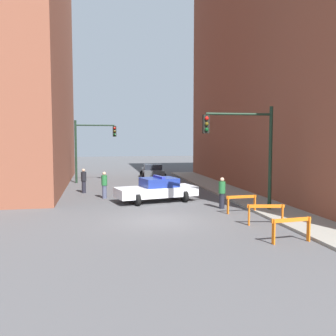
# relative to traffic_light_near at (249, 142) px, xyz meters

# --- Properties ---
(ground_plane) EXTENTS (120.00, 120.00, 0.00)m
(ground_plane) POSITION_rel_traffic_light_near_xyz_m (-4.73, -1.00, -3.53)
(ground_plane) COLOR #4C4C4F
(sidewalk_right) EXTENTS (2.40, 44.00, 0.12)m
(sidewalk_right) POSITION_rel_traffic_light_near_xyz_m (1.47, -1.00, -3.47)
(sidewalk_right) COLOR gray
(sidewalk_right) RESTS_ON ground_plane
(building_right) EXTENTS (12.00, 28.00, 18.72)m
(building_right) POSITION_rel_traffic_light_near_xyz_m (8.67, 7.00, 5.83)
(building_right) COLOR brown
(building_right) RESTS_ON ground_plane
(traffic_light_near) EXTENTS (3.64, 0.35, 5.20)m
(traffic_light_near) POSITION_rel_traffic_light_near_xyz_m (0.00, 0.00, 0.00)
(traffic_light_near) COLOR black
(traffic_light_near) RESTS_ON sidewalk_right
(traffic_light_far) EXTENTS (3.44, 0.35, 5.20)m
(traffic_light_far) POSITION_rel_traffic_light_near_xyz_m (-8.03, 14.37, -0.13)
(traffic_light_far) COLOR black
(traffic_light_far) RESTS_ON ground_plane
(police_car) EXTENTS (5.00, 3.01, 1.52)m
(police_car) POSITION_rel_traffic_light_near_xyz_m (-4.00, 4.01, -2.81)
(police_car) COLOR white
(police_car) RESTS_ON ground_plane
(parked_car_near) EXTENTS (2.45, 4.40, 1.31)m
(parked_car_near) POSITION_rel_traffic_light_near_xyz_m (-2.31, 16.96, -2.86)
(parked_car_near) COLOR #474C51
(parked_car_near) RESTS_ON ground_plane
(pedestrian_crossing) EXTENTS (0.49, 0.49, 1.66)m
(pedestrian_crossing) POSITION_rel_traffic_light_near_xyz_m (-7.01, 5.79, -2.67)
(pedestrian_crossing) COLOR #474C66
(pedestrian_crossing) RESTS_ON ground_plane
(pedestrian_corner) EXTENTS (0.48, 0.48, 1.66)m
(pedestrian_corner) POSITION_rel_traffic_light_near_xyz_m (-8.34, 8.40, -2.67)
(pedestrian_corner) COLOR black
(pedestrian_corner) RESTS_ON ground_plane
(pedestrian_sidewalk) EXTENTS (0.45, 0.45, 1.66)m
(pedestrian_sidewalk) POSITION_rel_traffic_light_near_xyz_m (-0.95, 1.23, -2.67)
(pedestrian_sidewalk) COLOR black
(pedestrian_sidewalk) RESTS_ON ground_plane
(barrier_front) EXTENTS (1.60, 0.30, 0.90)m
(barrier_front) POSITION_rel_traffic_light_near_xyz_m (-0.67, -5.48, -2.91)
(barrier_front) COLOR orange
(barrier_front) RESTS_ON ground_plane
(barrier_mid) EXTENTS (1.58, 0.42, 0.90)m
(barrier_mid) POSITION_rel_traffic_light_near_xyz_m (-0.36, -2.79, -2.91)
(barrier_mid) COLOR orange
(barrier_mid) RESTS_ON ground_plane
(barrier_back) EXTENTS (1.60, 0.24, 0.90)m
(barrier_back) POSITION_rel_traffic_light_near_xyz_m (-0.41, -0.17, -2.91)
(barrier_back) COLOR orange
(barrier_back) RESTS_ON ground_plane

